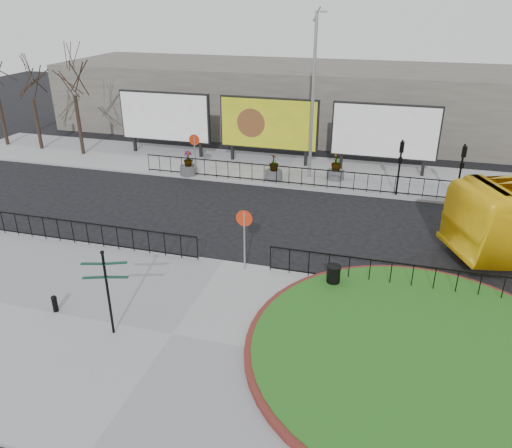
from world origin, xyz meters
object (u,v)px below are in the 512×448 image
(planter_b, at_px, (274,170))
(lamp_post, at_px, (313,95))
(billboard_mid, at_px, (269,124))
(fingerpost_sign, at_px, (107,285))
(planter_c, at_px, (336,170))
(bollard, at_px, (55,303))
(planter_a, at_px, (188,167))
(litter_bin, at_px, (333,276))

(planter_b, bearing_deg, lamp_post, 27.42)
(billboard_mid, relative_size, fingerpost_sign, 2.11)
(billboard_mid, height_order, planter_c, billboard_mid)
(billboard_mid, bearing_deg, bollard, -98.97)
(fingerpost_sign, distance_m, bollard, 2.92)
(planter_a, height_order, planter_b, planter_b)
(planter_a, distance_m, planter_b, 5.10)
(planter_b, bearing_deg, planter_c, 16.12)
(planter_a, bearing_deg, fingerpost_sign, -76.19)
(lamp_post, distance_m, planter_b, 4.70)
(fingerpost_sign, relative_size, litter_bin, 3.35)
(planter_b, bearing_deg, bollard, -104.69)
(lamp_post, height_order, bollard, lamp_post)
(bollard, relative_size, planter_b, 0.41)
(fingerpost_sign, distance_m, planter_a, 15.34)
(bollard, xyz_separation_m, litter_bin, (8.82, 4.09, 0.11))
(litter_bin, distance_m, planter_c, 11.90)
(billboard_mid, bearing_deg, planter_c, -23.50)
(litter_bin, xyz_separation_m, planter_a, (-9.98, 10.24, 0.03))
(bollard, bearing_deg, fingerpost_sign, -11.76)
(lamp_post, height_order, planter_a, lamp_post)
(fingerpost_sign, xyz_separation_m, planter_a, (-3.65, 14.84, -1.30))
(bollard, height_order, planter_c, planter_c)
(bollard, height_order, litter_bin, litter_bin)
(billboard_mid, xyz_separation_m, lamp_post, (3.01, -1.97, 2.23))
(planter_c, bearing_deg, billboard_mid, 156.50)
(fingerpost_sign, relative_size, planter_a, 2.06)
(fingerpost_sign, bearing_deg, lamp_post, 63.81)
(fingerpost_sign, bearing_deg, planter_c, 58.79)
(fingerpost_sign, distance_m, planter_b, 15.54)
(fingerpost_sign, relative_size, planter_b, 1.95)
(billboard_mid, relative_size, planter_c, 4.00)
(planter_b, bearing_deg, fingerpost_sign, -95.24)
(lamp_post, distance_m, litter_bin, 12.91)
(lamp_post, xyz_separation_m, litter_bin, (2.99, -11.81, -4.26))
(billboard_mid, bearing_deg, planter_a, -138.29)
(litter_bin, bearing_deg, fingerpost_sign, -143.96)
(fingerpost_sign, bearing_deg, billboard_mid, 74.27)
(fingerpost_sign, height_order, planter_b, fingerpost_sign)
(bollard, bearing_deg, billboard_mid, 81.03)
(lamp_post, xyz_separation_m, planter_a, (-6.98, -1.57, -4.23))
(billboard_mid, xyz_separation_m, litter_bin, (6.00, -13.78, -2.04))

